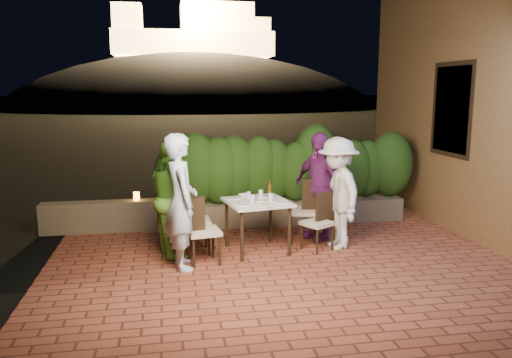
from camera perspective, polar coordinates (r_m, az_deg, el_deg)
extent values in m
plane|color=black|center=(6.74, 6.37, -10.22)|extent=(400.00, 400.00, 0.00)
cube|color=brown|center=(7.21, 5.21, -9.28)|extent=(7.00, 6.00, 0.15)
cube|color=brown|center=(9.72, 24.22, 10.35)|extent=(1.60, 5.00, 5.00)
cube|color=black|center=(8.88, 21.62, 7.39)|extent=(0.08, 1.00, 1.40)
cube|color=black|center=(8.87, 21.56, 7.40)|extent=(0.06, 1.15, 1.55)
cube|color=brown|center=(8.85, 3.39, -3.71)|extent=(4.20, 0.55, 0.40)
cube|color=brown|center=(8.65, -16.35, -4.10)|extent=(2.20, 0.30, 0.50)
ellipsoid|color=black|center=(66.46, -6.94, 4.66)|extent=(52.00, 40.00, 22.00)
cylinder|color=white|center=(6.90, -1.36, -2.94)|extent=(0.23, 0.23, 0.01)
cylinder|color=white|center=(7.31, -2.37, -2.21)|extent=(0.19, 0.19, 0.01)
cylinder|color=white|center=(7.07, 3.02, -2.64)|extent=(0.21, 0.21, 0.01)
cylinder|color=white|center=(7.43, 1.43, -2.00)|extent=(0.21, 0.21, 0.01)
cylinder|color=white|center=(7.16, 0.39, -2.45)|extent=(0.20, 0.20, 0.01)
cylinder|color=white|center=(6.86, 1.25, -3.03)|extent=(0.22, 0.22, 0.01)
cylinder|color=silver|center=(7.00, -0.46, -2.29)|extent=(0.07, 0.07, 0.12)
cylinder|color=silver|center=(7.31, -0.85, -1.83)|extent=(0.06, 0.06, 0.10)
cylinder|color=silver|center=(7.09, 1.70, -2.13)|extent=(0.07, 0.07, 0.12)
cylinder|color=silver|center=(7.35, 0.56, -1.71)|extent=(0.07, 0.07, 0.12)
imported|color=white|center=(7.41, -1.34, -1.91)|extent=(0.23, 0.23, 0.04)
imported|color=#C3E3FB|center=(6.54, -8.56, -2.58)|extent=(0.53, 0.71, 1.78)
imported|color=#77CE40|center=(7.14, -9.37, -2.15)|extent=(0.80, 0.93, 1.63)
imported|color=silver|center=(7.42, 9.28, -1.61)|extent=(0.74, 1.13, 1.65)
imported|color=#722674|center=(7.81, 7.17, -0.81)|extent=(0.83, 1.07, 1.69)
cylinder|color=orange|center=(8.54, -13.50, -1.94)|extent=(0.10, 0.10, 0.14)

